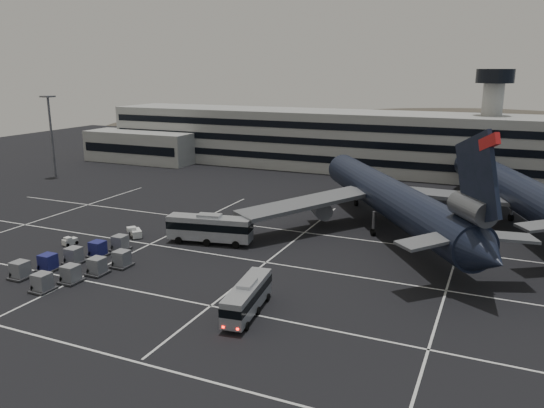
{
  "coord_description": "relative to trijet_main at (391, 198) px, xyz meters",
  "views": [
    {
      "loc": [
        38.33,
        -53.86,
        23.87
      ],
      "look_at": [
        8.39,
        14.02,
        5.0
      ],
      "focal_mm": 35.0,
      "sensor_mm": 36.0,
      "label": 1
    }
  ],
  "objects": [
    {
      "name": "ground",
      "position": [
        -23.65,
        -23.66,
        -5.25
      ],
      "size": [
        260.0,
        260.0,
        0.0
      ],
      "primitive_type": "plane",
      "color": "black",
      "rests_on": "ground"
    },
    {
      "name": "lane_markings",
      "position": [
        -22.7,
        -22.94,
        -5.24
      ],
      "size": [
        90.0,
        55.62,
        0.01
      ],
      "color": "silver",
      "rests_on": "ground"
    },
    {
      "name": "terminal",
      "position": [
        -26.6,
        47.48,
        1.68
      ],
      "size": [
        125.0,
        26.0,
        24.0
      ],
      "color": "gray",
      "rests_on": "ground"
    },
    {
      "name": "hills",
      "position": [
        -5.66,
        146.34,
        -17.32
      ],
      "size": [
        352.0,
        180.0,
        44.0
      ],
      "color": "#38332B",
      "rests_on": "ground"
    },
    {
      "name": "lightpole_left",
      "position": [
        -78.65,
        11.34,
        6.57
      ],
      "size": [
        2.4,
        2.4,
        18.28
      ],
      "color": "slate",
      "rests_on": "ground"
    },
    {
      "name": "trijet_main",
      "position": [
        0.0,
        0.0,
        0.0
      ],
      "size": [
        40.66,
        50.82,
        18.08
      ],
      "rotation": [
        0.0,
        0.0,
        0.59
      ],
      "color": "black",
      "rests_on": "ground"
    },
    {
      "name": "trijet_far",
      "position": [
        17.13,
        12.89,
        0.18
      ],
      "size": [
        28.36,
        55.61,
        18.08
      ],
      "rotation": [
        0.0,
        0.0,
        0.36
      ],
      "color": "black",
      "rests_on": "ground"
    },
    {
      "name": "bus_near",
      "position": [
        -7.36,
        -33.66,
        -3.37
      ],
      "size": [
        3.49,
        9.96,
        3.44
      ],
      "rotation": [
        0.0,
        0.0,
        0.13
      ],
      "color": "#919399",
      "rests_on": "ground"
    },
    {
      "name": "bus_far",
      "position": [
        -22.13,
        -15.8,
        -2.92
      ],
      "size": [
        12.35,
        4.93,
        4.25
      ],
      "rotation": [
        0.0,
        0.0,
        1.75
      ],
      "color": "#919399",
      "rests_on": "ground"
    },
    {
      "name": "tug_a",
      "position": [
        -39.77,
        -24.42,
        -4.7
      ],
      "size": [
        1.58,
        2.14,
        1.24
      ],
      "rotation": [
        0.0,
        0.0,
        -0.23
      ],
      "color": "silver",
      "rests_on": "ground"
    },
    {
      "name": "tug_b",
      "position": [
        -33.41,
        -17.86,
        -4.54
      ],
      "size": [
        2.85,
        2.77,
        1.6
      ],
      "rotation": [
        0.0,
        0.0,
        0.84
      ],
      "color": "silver",
      "rests_on": "ground"
    },
    {
      "name": "uld_cluster",
      "position": [
        -31.71,
        -31.2,
        -4.24
      ],
      "size": [
        11.25,
        17.51,
        2.07
      ],
      "rotation": [
        0.0,
        0.0,
        -0.32
      ],
      "color": "#2D2D30",
      "rests_on": "ground"
    }
  ]
}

